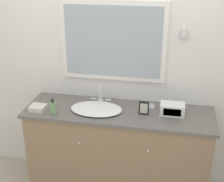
{
  "coord_description": "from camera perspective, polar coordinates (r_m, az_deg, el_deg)",
  "views": [
    {
      "loc": [
        0.44,
        -2.27,
        2.25
      ],
      "look_at": [
        -0.06,
        0.3,
        1.1
      ],
      "focal_mm": 50.0,
      "sensor_mm": 36.0,
      "label": 1
    }
  ],
  "objects": [
    {
      "name": "hand_towel_near_sink",
      "position": [
        3.03,
        -13.41,
        -3.01
      ],
      "size": [
        0.14,
        0.13,
        0.05
      ],
      "color": "silver",
      "rests_on": "vanity_counter"
    },
    {
      "name": "picture_frame",
      "position": [
        2.86,
        5.84,
        -3.13
      ],
      "size": [
        0.09,
        0.01,
        0.13
      ],
      "color": "black",
      "rests_on": "vanity_counter"
    },
    {
      "name": "appliance_box",
      "position": [
        2.91,
        10.97,
        -3.25
      ],
      "size": [
        0.22,
        0.15,
        0.1
      ],
      "color": "white",
      "rests_on": "vanity_counter"
    },
    {
      "name": "soap_bottle",
      "position": [
        2.9,
        -10.71,
        -3.1
      ],
      "size": [
        0.06,
        0.06,
        0.16
      ],
      "color": "#709966",
      "rests_on": "vanity_counter"
    },
    {
      "name": "metal_tray",
      "position": [
        3.04,
        6.35,
        -2.72
      ],
      "size": [
        0.15,
        0.11,
        0.01
      ],
      "color": "#ADADB2",
      "rests_on": "vanity_counter"
    },
    {
      "name": "sink_basin",
      "position": [
        2.95,
        -2.85,
        -3.17
      ],
      "size": [
        0.49,
        0.38,
        0.16
      ],
      "color": "white",
      "rests_on": "vanity_counter"
    },
    {
      "name": "vanity_counter",
      "position": [
        3.17,
        1.12,
        -10.93
      ],
      "size": [
        1.78,
        0.55,
        0.9
      ],
      "color": "#937556",
      "rests_on": "ground_plane"
    },
    {
      "name": "wall_back",
      "position": [
        3.07,
        2.19,
        5.19
      ],
      "size": [
        8.0,
        0.18,
        2.55
      ],
      "color": "white",
      "rests_on": "ground_plane"
    }
  ]
}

